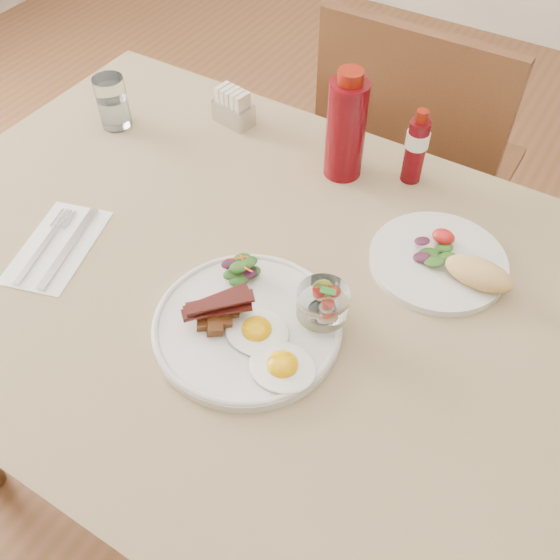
# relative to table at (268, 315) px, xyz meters

# --- Properties ---
(table) EXTENTS (1.33, 0.88, 0.75)m
(table) POSITION_rel_table_xyz_m (0.00, 0.00, 0.00)
(table) COLOR brown
(table) RESTS_ON ground
(chair_far) EXTENTS (0.42, 0.42, 0.93)m
(chair_far) POSITION_rel_table_xyz_m (0.00, 0.66, -0.14)
(chair_far) COLOR brown
(chair_far) RESTS_ON ground
(main_plate) EXTENTS (0.28, 0.28, 0.02)m
(main_plate) POSITION_rel_table_xyz_m (0.03, -0.10, 0.10)
(main_plate) COLOR silver
(main_plate) RESTS_ON table
(fried_eggs) EXTENTS (0.17, 0.13, 0.03)m
(fried_eggs) POSITION_rel_table_xyz_m (0.08, -0.12, 0.11)
(fried_eggs) COLOR white
(fried_eggs) RESTS_ON main_plate
(bacon_potato_pile) EXTENTS (0.09, 0.09, 0.05)m
(bacon_potato_pile) POSITION_rel_table_xyz_m (-0.01, -0.12, 0.13)
(bacon_potato_pile) COLOR brown
(bacon_potato_pile) RESTS_ON main_plate
(side_salad) EXTENTS (0.06, 0.06, 0.03)m
(side_salad) POSITION_rel_table_xyz_m (-0.03, -0.03, 0.12)
(side_salad) COLOR #164311
(side_salad) RESTS_ON main_plate
(fruit_cup) EXTENTS (0.08, 0.08, 0.08)m
(fruit_cup) POSITION_rel_table_xyz_m (0.12, -0.04, 0.15)
(fruit_cup) COLOR white
(fruit_cup) RESTS_ON main_plate
(second_plate) EXTENTS (0.24, 0.22, 0.06)m
(second_plate) POSITION_rel_table_xyz_m (0.23, 0.17, 0.10)
(second_plate) COLOR silver
(second_plate) RESTS_ON table
(ketchup_bottle) EXTENTS (0.09, 0.09, 0.21)m
(ketchup_bottle) POSITION_rel_table_xyz_m (-0.03, 0.30, 0.19)
(ketchup_bottle) COLOR #5C050C
(ketchup_bottle) RESTS_ON table
(hot_sauce_bottle) EXTENTS (0.05, 0.05, 0.15)m
(hot_sauce_bottle) POSITION_rel_table_xyz_m (0.09, 0.35, 0.16)
(hot_sauce_bottle) COLOR #5C050C
(hot_sauce_bottle) RESTS_ON table
(sugar_caddy) EXTENTS (0.09, 0.06, 0.07)m
(sugar_caddy) POSITION_rel_table_xyz_m (-0.29, 0.33, 0.12)
(sugar_caddy) COLOR #BCBCC1
(sugar_caddy) RESTS_ON table
(water_glass) EXTENTS (0.06, 0.06, 0.10)m
(water_glass) POSITION_rel_table_xyz_m (-0.49, 0.20, 0.13)
(water_glass) COLOR white
(water_glass) RESTS_ON table
(napkin_cutlery) EXTENTS (0.16, 0.22, 0.01)m
(napkin_cutlery) POSITION_rel_table_xyz_m (-0.34, -0.12, 0.09)
(napkin_cutlery) COLOR white
(napkin_cutlery) RESTS_ON table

